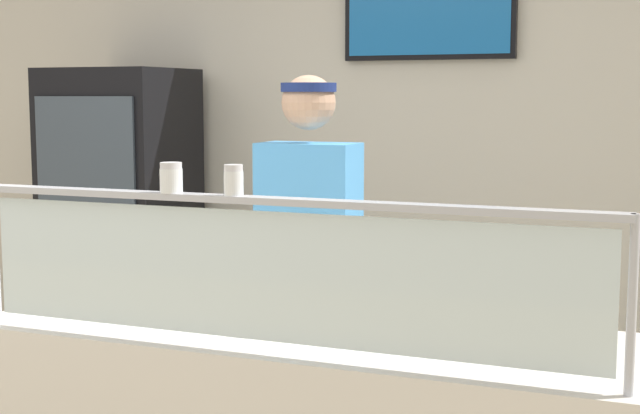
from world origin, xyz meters
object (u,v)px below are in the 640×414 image
(pepper_flake_shaker, at_px, (234,182))
(worker_figure, at_px, (309,269))
(drink_fridge, at_px, (122,238))
(pizza_tray, at_px, (272,315))
(parmesan_shaker, at_px, (171,180))
(pizza_server, at_px, (264,309))

(pepper_flake_shaker, relative_size, worker_figure, 0.05)
(worker_figure, distance_m, drink_fridge, 1.74)
(pizza_tray, relative_size, parmesan_shaker, 5.45)
(worker_figure, xyz_separation_m, drink_fridge, (-1.48, 0.91, -0.09))
(pepper_flake_shaker, bearing_deg, worker_figure, 99.90)
(pizza_tray, height_order, pepper_flake_shaker, pepper_flake_shaker)
(parmesan_shaker, relative_size, drink_fridge, 0.05)
(pizza_tray, xyz_separation_m, worker_figure, (-0.11, 0.59, 0.04))
(pizza_tray, distance_m, pizza_server, 0.04)
(pepper_flake_shaker, height_order, worker_figure, worker_figure)
(pepper_flake_shaker, bearing_deg, pizza_tray, 98.38)
(pepper_flake_shaker, bearing_deg, pizza_server, 102.18)
(pizza_tray, relative_size, pepper_flake_shaker, 5.50)
(pizza_tray, height_order, drink_fridge, drink_fridge)
(pizza_tray, bearing_deg, pepper_flake_shaker, -81.62)
(pizza_server, relative_size, worker_figure, 0.16)
(pizza_tray, bearing_deg, worker_figure, 100.85)
(pepper_flake_shaker, xyz_separation_m, worker_figure, (-0.17, 0.96, -0.43))
(pizza_tray, xyz_separation_m, pepper_flake_shaker, (0.05, -0.37, 0.47))
(pepper_flake_shaker, distance_m, drink_fridge, 2.55)
(parmesan_shaker, distance_m, drink_fridge, 2.42)
(parmesan_shaker, xyz_separation_m, pepper_flake_shaker, (0.20, 0.00, -0.00))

